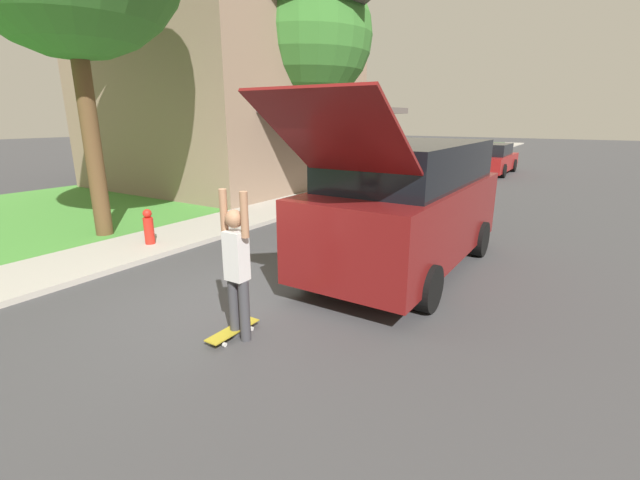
{
  "coord_description": "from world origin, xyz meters",
  "views": [
    {
      "loc": [
        4.17,
        -4.27,
        2.63
      ],
      "look_at": [
        0.9,
        0.8,
        0.9
      ],
      "focal_mm": 24.0,
      "sensor_mm": 36.0,
      "label": 1
    }
  ],
  "objects_px": {
    "suv_parked": "(408,204)",
    "fire_hydrant": "(149,227)",
    "skateboard": "(233,331)",
    "skateboarder": "(237,266)",
    "lawn_tree_far": "(305,36)",
    "car_down_street": "(490,159)"
  },
  "relations": [
    {
      "from": "suv_parked",
      "to": "car_down_street",
      "type": "distance_m",
      "value": 15.31
    },
    {
      "from": "suv_parked",
      "to": "car_down_street",
      "type": "bearing_deg",
      "value": 96.59
    },
    {
      "from": "suv_parked",
      "to": "fire_hydrant",
      "type": "bearing_deg",
      "value": -160.78
    },
    {
      "from": "suv_parked",
      "to": "lawn_tree_far",
      "type": "bearing_deg",
      "value": 135.94
    },
    {
      "from": "skateboard",
      "to": "lawn_tree_far",
      "type": "bearing_deg",
      "value": 119.92
    },
    {
      "from": "car_down_street",
      "to": "skateboarder",
      "type": "distance_m",
      "value": 18.75
    },
    {
      "from": "lawn_tree_far",
      "to": "skateboard",
      "type": "relative_size",
      "value": 9.86
    },
    {
      "from": "lawn_tree_far",
      "to": "skateboard",
      "type": "height_order",
      "value": "lawn_tree_far"
    },
    {
      "from": "suv_parked",
      "to": "skateboard",
      "type": "bearing_deg",
      "value": -103.15
    },
    {
      "from": "skateboarder",
      "to": "fire_hydrant",
      "type": "xyz_separation_m",
      "value": [
        -4.21,
        1.8,
        -0.49
      ]
    },
    {
      "from": "fire_hydrant",
      "to": "car_down_street",
      "type": "bearing_deg",
      "value": 79.36
    },
    {
      "from": "suv_parked",
      "to": "skateboarder",
      "type": "relative_size",
      "value": 3.04
    },
    {
      "from": "lawn_tree_far",
      "to": "skateboarder",
      "type": "xyz_separation_m",
      "value": [
        5.75,
        -9.79,
        -4.4
      ]
    },
    {
      "from": "lawn_tree_far",
      "to": "suv_parked",
      "type": "xyz_separation_m",
      "value": [
        6.48,
        -6.27,
        -4.17
      ]
    },
    {
      "from": "skateboard",
      "to": "skateboarder",
      "type": "bearing_deg",
      "value": 15.42
    },
    {
      "from": "suv_parked",
      "to": "fire_hydrant",
      "type": "height_order",
      "value": "suv_parked"
    },
    {
      "from": "skateboard",
      "to": "fire_hydrant",
      "type": "distance_m",
      "value": 4.51
    },
    {
      "from": "suv_parked",
      "to": "skateboarder",
      "type": "height_order",
      "value": "suv_parked"
    },
    {
      "from": "suv_parked",
      "to": "car_down_street",
      "type": "relative_size",
      "value": 1.24
    },
    {
      "from": "skateboarder",
      "to": "lawn_tree_far",
      "type": "bearing_deg",
      "value": 120.44
    },
    {
      "from": "lawn_tree_far",
      "to": "fire_hydrant",
      "type": "distance_m",
      "value": 9.5
    },
    {
      "from": "skateboard",
      "to": "fire_hydrant",
      "type": "bearing_deg",
      "value": 156.0
    }
  ]
}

